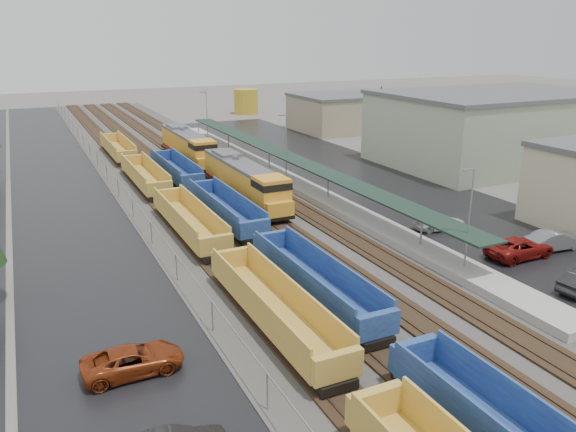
% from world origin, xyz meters
% --- Properties ---
extents(ballast_strip, '(20.00, 160.00, 0.08)m').
position_xyz_m(ballast_strip, '(0.00, 60.00, 0.04)').
color(ballast_strip, '#302D2B').
rests_on(ballast_strip, ground).
extents(trackbed, '(14.60, 160.00, 0.22)m').
position_xyz_m(trackbed, '(-0.00, 60.00, 0.16)').
color(trackbed, black).
rests_on(trackbed, ground).
extents(west_parking_lot, '(10.00, 160.00, 0.02)m').
position_xyz_m(west_parking_lot, '(-15.00, 60.00, 0.01)').
color(west_parking_lot, black).
rests_on(west_parking_lot, ground).
extents(east_commuter_lot, '(16.00, 100.00, 0.02)m').
position_xyz_m(east_commuter_lot, '(19.00, 50.00, 0.01)').
color(east_commuter_lot, black).
rests_on(east_commuter_lot, ground).
extents(station_platform, '(3.00, 80.00, 8.00)m').
position_xyz_m(station_platform, '(9.50, 50.01, 0.73)').
color(station_platform, '#9E9B93').
rests_on(station_platform, ground).
extents(chainlink_fence, '(0.08, 160.04, 2.02)m').
position_xyz_m(chainlink_fence, '(-9.50, 58.44, 1.61)').
color(chainlink_fence, gray).
rests_on(chainlink_fence, ground).
extents(industrial_buildings, '(32.52, 75.30, 9.50)m').
position_xyz_m(industrial_buildings, '(37.76, 45.85, 4.25)').
color(industrial_buildings, '#BDB490').
rests_on(industrial_buildings, ground).
extents(distant_hills, '(301.00, 140.00, 25.20)m').
position_xyz_m(distant_hills, '(44.79, 210.68, 0.00)').
color(distant_hills, '#475A46').
rests_on(distant_hills, ground).
extents(tree_east, '(4.40, 4.40, 10.00)m').
position_xyz_m(tree_east, '(28.00, 58.00, 6.47)').
color(tree_east, '#332316').
rests_on(tree_east, ground).
extents(locomotive_lead, '(2.88, 18.96, 4.29)m').
position_xyz_m(locomotive_lead, '(2.00, 44.08, 2.30)').
color(locomotive_lead, black).
rests_on(locomotive_lead, ground).
extents(locomotive_trail, '(2.88, 18.96, 4.29)m').
position_xyz_m(locomotive_trail, '(2.00, 65.08, 2.30)').
color(locomotive_trail, black).
rests_on(locomotive_trail, ground).
extents(well_string_yellow, '(2.72, 105.60, 2.41)m').
position_xyz_m(well_string_yellow, '(-6.00, 28.08, 1.20)').
color(well_string_yellow, gold).
rests_on(well_string_yellow, ground).
extents(well_string_blue, '(2.71, 85.62, 2.40)m').
position_xyz_m(well_string_blue, '(-2.00, 21.41, 1.19)').
color(well_string_blue, navy).
rests_on(well_string_blue, ground).
extents(storage_tank, '(5.32, 5.32, 5.32)m').
position_xyz_m(storage_tank, '(27.58, 108.72, 2.66)').
color(storage_tank, '#B59624').
rests_on(storage_tank, ground).
extents(parked_car_west_c, '(2.42, 5.17, 1.43)m').
position_xyz_m(parked_car_west_c, '(-14.49, 17.82, 0.72)').
color(parked_car_west_c, maroon).
rests_on(parked_car_west_c, ground).
extents(parked_car_east_b, '(2.66, 5.71, 1.58)m').
position_xyz_m(parked_car_east_b, '(15.83, 20.82, 0.79)').
color(parked_car_east_b, maroon).
rests_on(parked_car_east_b, ground).
extents(parked_car_east_c, '(3.01, 5.13, 1.39)m').
position_xyz_m(parked_car_east_c, '(14.54, 28.66, 0.70)').
color(parked_car_east_c, silver).
rests_on(parked_car_east_c, ground).
extents(parked_car_east_e, '(2.20, 5.03, 1.61)m').
position_xyz_m(parked_car_east_e, '(19.63, 20.78, 0.80)').
color(parked_car_east_e, slate).
rests_on(parked_car_east_e, ground).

